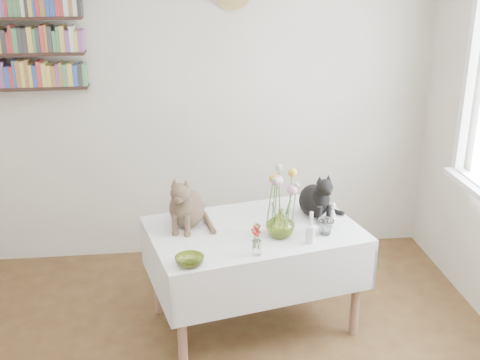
{
  "coord_description": "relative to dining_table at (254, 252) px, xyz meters",
  "views": [
    {
      "loc": [
        -0.02,
        -2.21,
        2.29
      ],
      "look_at": [
        0.37,
        1.05,
        1.05
      ],
      "focal_mm": 45.0,
      "sensor_mm": 36.0,
      "label": 1
    }
  ],
  "objects": [
    {
      "name": "flower_bouquet",
      "position": [
        0.14,
        -0.12,
        0.51
      ],
      "size": [
        0.17,
        0.13,
        0.39
      ],
      "color": "#4C7233",
      "rests_on": "flower_vase"
    },
    {
      "name": "drinking_glass",
      "position": [
        0.42,
        -0.14,
        0.22
      ],
      "size": [
        0.12,
        0.12,
        0.1
      ],
      "primitive_type": "imported",
      "rotation": [
        0.0,
        0.0,
        -0.15
      ],
      "color": "white",
      "rests_on": "dining_table"
    },
    {
      "name": "green_bowl",
      "position": [
        -0.42,
        -0.43,
        0.19
      ],
      "size": [
        0.18,
        0.18,
        0.05
      ],
      "primitive_type": "imported",
      "rotation": [
        0.0,
        0.0,
        0.09
      ],
      "color": "#A4B746",
      "rests_on": "dining_table"
    },
    {
      "name": "room",
      "position": [
        -0.47,
        -1.15,
        0.73
      ],
      "size": [
        4.08,
        4.58,
        2.58
      ],
      "color": "brown",
      "rests_on": "ground"
    },
    {
      "name": "berry_jar",
      "position": [
        -0.03,
        -0.35,
        0.27
      ],
      "size": [
        0.05,
        0.05,
        0.22
      ],
      "color": "white",
      "rests_on": "dining_table"
    },
    {
      "name": "flower_vase",
      "position": [
        0.14,
        -0.13,
        0.26
      ],
      "size": [
        0.19,
        0.19,
        0.18
      ],
      "primitive_type": "imported",
      "rotation": [
        0.0,
        0.0,
        0.14
      ],
      "color": "#A4B746",
      "rests_on": "dining_table"
    },
    {
      "name": "black_cat",
      "position": [
        0.41,
        0.15,
        0.33
      ],
      "size": [
        0.29,
        0.32,
        0.32
      ],
      "primitive_type": null,
      "rotation": [
        0.0,
        0.0,
        0.31
      ],
      "color": "black",
      "rests_on": "dining_table"
    },
    {
      "name": "porcelain_figurine",
      "position": [
        0.53,
        0.09,
        0.22
      ],
      "size": [
        0.06,
        0.06,
        0.11
      ],
      "color": "white",
      "rests_on": "dining_table"
    },
    {
      "name": "tabby_cat",
      "position": [
        -0.41,
        0.09,
        0.35
      ],
      "size": [
        0.32,
        0.37,
        0.36
      ],
      "primitive_type": null,
      "rotation": [
        0.0,
        0.0,
        -0.29
      ],
      "color": "brown",
      "rests_on": "dining_table"
    },
    {
      "name": "candlestick",
      "position": [
        0.3,
        -0.24,
        0.24
      ],
      "size": [
        0.06,
        0.06,
        0.2
      ],
      "color": "white",
      "rests_on": "dining_table"
    },
    {
      "name": "bookshelf_unit",
      "position": [
        -1.57,
        1.01,
        1.32
      ],
      "size": [
        1.0,
        0.16,
        0.91
      ],
      "color": "black",
      "rests_on": "room"
    },
    {
      "name": "dining_table",
      "position": [
        0.0,
        0.0,
        0.0
      ],
      "size": [
        1.43,
        1.09,
        0.69
      ],
      "color": "white",
      "rests_on": "room"
    }
  ]
}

